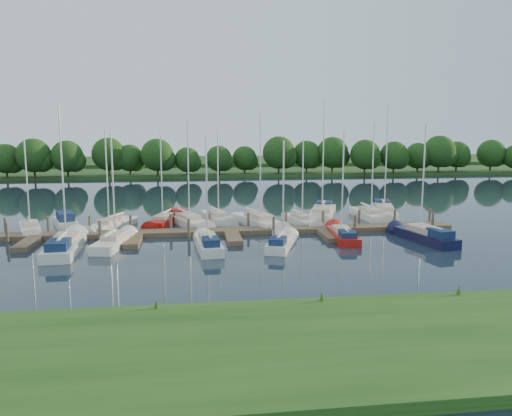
{
  "coord_description": "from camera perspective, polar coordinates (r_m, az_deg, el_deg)",
  "views": [
    {
      "loc": [
        -3.4,
        -34.61,
        8.82
      ],
      "look_at": [
        2.25,
        8.0,
        2.2
      ],
      "focal_mm": 35.0,
      "sensor_mm": 36.0,
      "label": 1
    }
  ],
  "objects": [
    {
      "name": "sailboat_n_10",
      "position": [
        54.3,
        14.39,
        -0.51
      ],
      "size": [
        4.55,
        9.5,
        12.03
      ],
      "rotation": [
        0.0,
        0.0,
        2.84
      ],
      "color": "silver",
      "rests_on": "ground"
    },
    {
      "name": "mooring_pilings",
      "position": [
        43.95,
        -2.98,
        -2.04
      ],
      "size": [
        38.24,
        2.84,
        2.0
      ],
      "color": "#473D33",
      "rests_on": "ground"
    },
    {
      "name": "sailboat_n_0",
      "position": [
        48.28,
        -24.4,
        -2.24
      ],
      "size": [
        3.29,
        6.54,
        8.43
      ],
      "rotation": [
        0.0,
        0.0,
        3.48
      ],
      "color": "silver",
      "rests_on": "ground"
    },
    {
      "name": "sailboat_s_3",
      "position": [
        38.52,
        2.99,
        -4.01
      ],
      "size": [
        3.43,
        6.52,
        8.48
      ],
      "rotation": [
        0.0,
        0.0,
        -0.36
      ],
      "color": "silver",
      "rests_on": "ground"
    },
    {
      "name": "distant_hill",
      "position": [
        134.89,
        -6.12,
        5.26
      ],
      "size": [
        220.0,
        40.0,
        1.4
      ],
      "primitive_type": "cube",
      "color": "#315525",
      "rests_on": "ground"
    },
    {
      "name": "sailboat_n_8",
      "position": [
        52.15,
        7.59,
        -0.7
      ],
      "size": [
        4.91,
        9.79,
        12.36
      ],
      "rotation": [
        0.0,
        0.0,
        2.81
      ],
      "color": "silver",
      "rests_on": "ground"
    },
    {
      "name": "motorboat",
      "position": [
        49.71,
        -20.89,
        -1.63
      ],
      "size": [
        3.34,
        5.89,
        1.72
      ],
      "rotation": [
        0.0,
        0.0,
        3.5
      ],
      "color": "silver",
      "rests_on": "ground"
    },
    {
      "name": "sailboat_n_3",
      "position": [
        48.44,
        -10.51,
        -1.56
      ],
      "size": [
        3.37,
        7.21,
        9.19
      ],
      "rotation": [
        0.0,
        0.0,
        2.85
      ],
      "color": "#AE1510",
      "rests_on": "ground"
    },
    {
      "name": "sailboat_n_6",
      "position": [
        46.95,
        0.34,
        -1.72
      ],
      "size": [
        4.36,
        8.62,
        11.09
      ],
      "rotation": [
        0.0,
        0.0,
        3.48
      ],
      "color": "silver",
      "rests_on": "ground"
    },
    {
      "name": "treeline",
      "position": [
        96.78,
        -5.44,
        5.84
      ],
      "size": [
        146.23,
        9.68,
        8.13
      ],
      "color": "#38281C",
      "rests_on": "ground"
    },
    {
      "name": "sailboat_s_1",
      "position": [
        40.3,
        -15.87,
        -3.82
      ],
      "size": [
        2.74,
        7.09,
        9.08
      ],
      "rotation": [
        0.0,
        0.0,
        -0.19
      ],
      "color": "silver",
      "rests_on": "ground"
    },
    {
      "name": "sailboat_s_0",
      "position": [
        39.72,
        -20.95,
        -4.17
      ],
      "size": [
        2.36,
        8.66,
        11.07
      ],
      "rotation": [
        0.0,
        0.0,
        0.04
      ],
      "color": "silver",
      "rests_on": "ground"
    },
    {
      "name": "sailboat_s_2",
      "position": [
        37.92,
        -5.5,
        -4.22
      ],
      "size": [
        2.08,
        6.85,
        8.9
      ],
      "rotation": [
        0.0,
        0.0,
        0.08
      ],
      "color": "silver",
      "rests_on": "ground"
    },
    {
      "name": "near_bank",
      "position": [
        20.77,
        2.65,
        -15.63
      ],
      "size": [
        90.0,
        10.0,
        0.5
      ],
      "primitive_type": "cube",
      "color": "#1D4915",
      "rests_on": "ground"
    },
    {
      "name": "far_shore",
      "position": [
        109.99,
        -5.77,
        4.27
      ],
      "size": [
        180.0,
        30.0,
        0.6
      ],
      "primitive_type": "cube",
      "color": "#224219",
      "rests_on": "ground"
    },
    {
      "name": "dock",
      "position": [
        42.93,
        -2.86,
        -2.84
      ],
      "size": [
        40.0,
        6.0,
        0.4
      ],
      "color": "#4B372A",
      "rests_on": "ground"
    },
    {
      "name": "sailboat_s_4",
      "position": [
        41.97,
        9.83,
        -3.08
      ],
      "size": [
        2.28,
        7.22,
        9.11
      ],
      "rotation": [
        0.0,
        0.0,
        -0.1
      ],
      "color": "#AE1510",
      "rests_on": "ground"
    },
    {
      "name": "sailboat_n_2",
      "position": [
        47.61,
        -16.29,
        -1.95
      ],
      "size": [
        4.03,
        7.13,
        9.23
      ],
      "rotation": [
        0.0,
        0.0,
        2.74
      ],
      "color": "silver",
      "rests_on": "ground"
    },
    {
      "name": "ground",
      "position": [
        35.87,
        -1.89,
        -5.48
      ],
      "size": [
        260.0,
        260.0,
        0.0
      ],
      "primitive_type": "plane",
      "color": "#17212E",
      "rests_on": "ground"
    },
    {
      "name": "sailboat_n_5",
      "position": [
        49.5,
        -4.39,
        -1.22
      ],
      "size": [
        3.2,
        7.37,
        9.35
      ],
      "rotation": [
        0.0,
        0.0,
        3.39
      ],
      "color": "silver",
      "rests_on": "ground"
    },
    {
      "name": "sailboat_s_5",
      "position": [
        42.6,
        18.62,
        -3.18
      ],
      "size": [
        2.9,
        7.67,
        9.92
      ],
      "rotation": [
        0.0,
        0.0,
        0.18
      ],
      "color": "black",
      "rests_on": "ground"
    },
    {
      "name": "sailboat_n_4",
      "position": [
        48.08,
        -7.81,
        -1.51
      ],
      "size": [
        4.44,
        8.16,
        10.48
      ],
      "rotation": [
        0.0,
        0.0,
        3.53
      ],
      "color": "silver",
      "rests_on": "ground"
    },
    {
      "name": "sailboat_n_9",
      "position": [
        52.11,
        12.9,
        -0.9
      ],
      "size": [
        2.06,
        7.91,
        10.17
      ],
      "rotation": [
        0.0,
        0.0,
        3.17
      ],
      "color": "silver",
      "rests_on": "ground"
    },
    {
      "name": "sailboat_n_7",
      "position": [
        48.1,
        5.18,
        -1.52
      ],
      "size": [
        2.66,
        6.66,
        8.48
      ],
      "rotation": [
        0.0,
        0.0,
        3.35
      ],
      "color": "silver",
      "rests_on": "ground"
    }
  ]
}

